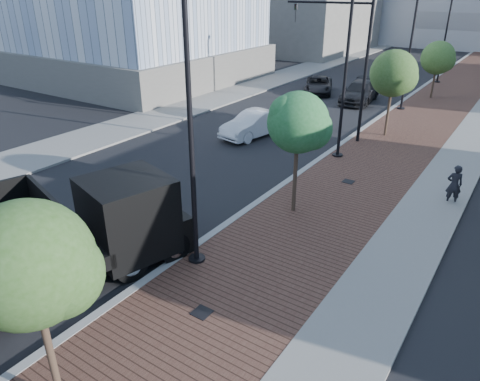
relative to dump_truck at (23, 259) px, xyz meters
The scene contains 21 objects.
sidewalk 34.74m from the dump_truck, 80.48° to the left, with size 7.00×140.00×0.12m, color #4C2D23.
curb 34.33m from the dump_truck, 86.26° to the left, with size 0.30×140.00×0.14m, color gray.
west_sidewalk 35.91m from the dump_truck, 107.45° to the left, with size 4.00×140.00×0.12m, color slate.
dump_truck is the anchor object (origin of this frame).
white_sedan 17.16m from the dump_truck, 99.74° to the left, with size 1.63×4.67×1.54m, color silver.
dark_car_mid 30.58m from the dump_truck, 98.98° to the left, with size 2.22×4.81×1.34m, color black.
dark_car_far 29.02m from the dump_truck, 91.33° to the left, with size 2.21×5.44×1.58m, color black.
pedestrian 16.42m from the dump_truck, 56.67° to the left, with size 0.64×0.42×1.76m, color black.
streetlight_1 5.82m from the dump_truck, 57.20° to the left, with size 1.44×0.56×9.21m.
streetlight_2 16.82m from the dump_truck, 80.08° to the left, with size 1.72×0.56×9.28m.
streetlight_3 28.51m from the dump_truck, 84.48° to the left, with size 1.44×0.56×9.21m.
streetlight_4 40.47m from the dump_truck, 85.96° to the left, with size 1.72×0.56×9.28m.
traffic_mast 19.65m from the dump_truck, 84.24° to the left, with size 5.09×0.20×8.00m.
tree_0 4.83m from the dump_truck, 24.18° to the right, with size 2.52×2.50×4.96m.
tree_1 10.31m from the dump_truck, 67.22° to the left, with size 2.39×2.34×4.97m.
tree_2 21.74m from the dump_truck, 79.64° to the left, with size 2.69×2.69×5.18m.
tree_3 33.53m from the dump_truck, 83.33° to the left, with size 2.59×2.58×4.55m.
tower_podium 34.08m from the dump_truck, 129.68° to the left, with size 19.00×19.00×3.00m, color #5F5C56.
commercial_block_nw 57.18m from the dump_truck, 108.13° to the left, with size 14.00×20.00×10.00m, color slate.
utility_cover_1 5.31m from the dump_truck, 25.68° to the left, with size 0.50×0.50×0.02m, color black.
utility_cover_2 14.08m from the dump_truck, 70.68° to the left, with size 0.50×0.50×0.02m, color black.
Camera 1 is at (8.78, 0.43, 8.48)m, focal length 33.21 mm.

